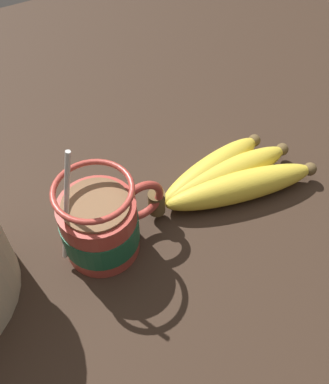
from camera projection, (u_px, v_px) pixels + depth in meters
The scene contains 3 objects.
table at pixel (146, 232), 51.93cm from camera, with size 119.76×119.76×3.96cm.
coffee_mug at pixel (101, 224), 45.21cm from camera, with size 12.45×8.36×15.72cm.
banana_bunch at pixel (227, 178), 52.42cm from camera, with size 21.34×11.31×4.21cm.
Camera 1 is at (-13.10, -26.74, 44.86)cm, focal length 40.00 mm.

